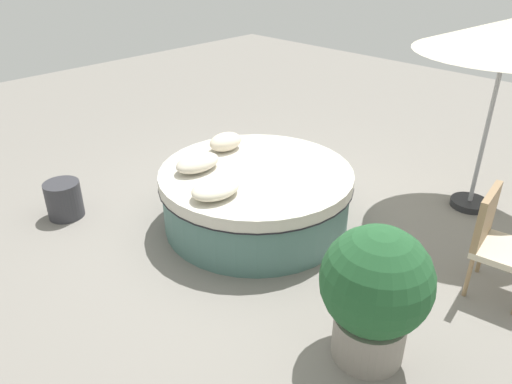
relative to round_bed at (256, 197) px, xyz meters
name	(u,v)px	position (x,y,z in m)	size (l,w,h in m)	color
ground_plane	(256,223)	(0.00, 0.00, -0.34)	(16.00, 16.00, 0.00)	gray
round_bed	(256,197)	(0.00, 0.00, 0.00)	(2.11, 2.11, 0.66)	#4C726B
throw_pillow_0	(225,142)	(-0.15, -0.65, 0.42)	(0.42, 0.29, 0.20)	beige
throw_pillow_1	(197,163)	(0.43, -0.46, 0.41)	(0.52, 0.33, 0.17)	beige
throw_pillow_2	(216,188)	(0.68, 0.12, 0.41)	(0.53, 0.38, 0.17)	beige
patio_chair	(496,237)	(-0.67, 2.32, 0.22)	(0.58, 0.57, 0.98)	#997A56
patio_umbrella	(508,38)	(-2.07, 1.57, 1.64)	(1.88, 1.88, 2.17)	#262628
planter	(375,290)	(0.79, 1.99, 0.29)	(0.83, 0.83, 1.13)	gray
side_table	(64,200)	(1.43, -1.69, -0.13)	(0.40, 0.40, 0.43)	#333338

